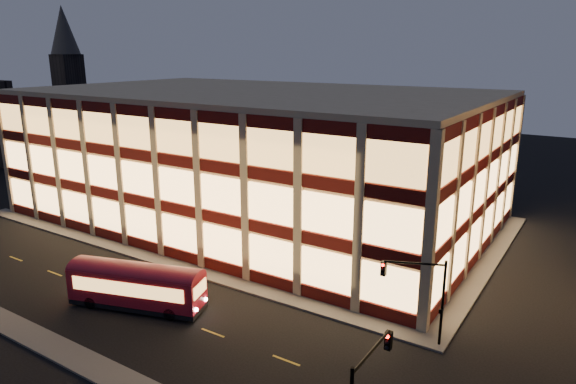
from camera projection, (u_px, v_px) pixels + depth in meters
The scene contains 9 objects.
ground at pixel (171, 270), 45.18m from camera, with size 200.00×200.00×0.00m, color black.
sidewalk_office_south at pixel (156, 258), 47.54m from camera, with size 54.00×2.00×0.15m, color #514F4C.
sidewalk_office_east at pixel (487, 261), 46.91m from camera, with size 2.00×30.00×0.15m, color #514F4C.
sidewalk_near at pixel (31, 336), 34.63m from camera, with size 100.00×2.00×0.15m, color #514F4C.
office_building at pixel (257, 154), 58.49m from camera, with size 50.45×30.45×14.50m.
church_tower at pixel (71, 97), 111.80m from camera, with size 5.00×5.00×18.00m, color #2D2621.
church_spire at pixel (63, 30), 108.09m from camera, with size 6.00×6.00×10.00m, color #4C473F.
traffic_signal_far at pixel (421, 287), 32.67m from camera, with size 3.79×1.87×6.00m.
trolley_bus at pixel (137, 283), 38.17m from camera, with size 10.56×5.52×3.48m.
Camera 1 is at (31.29, -29.49, 18.62)m, focal length 32.00 mm.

